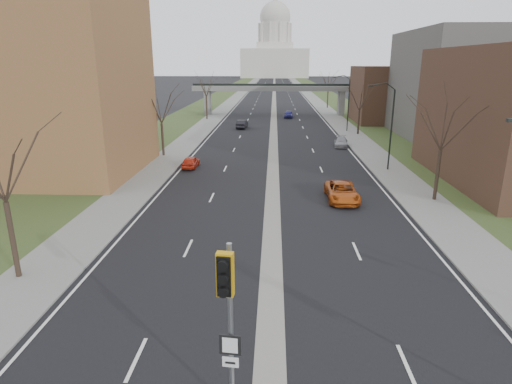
# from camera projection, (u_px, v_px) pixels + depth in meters

# --- Properties ---
(road_surface) EXTENTS (20.00, 600.00, 0.01)m
(road_surface) POSITION_uv_depth(u_px,v_px,m) (274.00, 93.00, 157.28)
(road_surface) COLOR black
(road_surface) RESTS_ON ground
(median_strip) EXTENTS (1.20, 600.00, 0.02)m
(median_strip) POSITION_uv_depth(u_px,v_px,m) (274.00, 93.00, 157.28)
(median_strip) COLOR gray
(median_strip) RESTS_ON ground
(sidewalk_right) EXTENTS (4.00, 600.00, 0.12)m
(sidewalk_right) POSITION_uv_depth(u_px,v_px,m) (307.00, 93.00, 156.79)
(sidewalk_right) COLOR gray
(sidewalk_right) RESTS_ON ground
(sidewalk_left) EXTENTS (4.00, 600.00, 0.12)m
(sidewalk_left) POSITION_uv_depth(u_px,v_px,m) (242.00, 92.00, 157.75)
(sidewalk_left) COLOR gray
(sidewalk_left) RESTS_ON ground
(grass_verge_right) EXTENTS (8.00, 600.00, 0.10)m
(grass_verge_right) POSITION_uv_depth(u_px,v_px,m) (323.00, 93.00, 156.55)
(grass_verge_right) COLOR #334721
(grass_verge_right) RESTS_ON ground
(grass_verge_left) EXTENTS (8.00, 600.00, 0.10)m
(grass_verge_left) POSITION_uv_depth(u_px,v_px,m) (226.00, 92.00, 157.99)
(grass_verge_left) COLOR #334721
(grass_verge_left) RESTS_ON ground
(commercial_block_mid) EXTENTS (18.00, 22.00, 15.00)m
(commercial_block_mid) POSITION_uv_depth(u_px,v_px,m) (472.00, 86.00, 60.29)
(commercial_block_mid) COLOR #53504C
(commercial_block_mid) RESTS_ON ground
(commercial_block_far) EXTENTS (14.00, 14.00, 10.00)m
(commercial_block_far) POSITION_uv_depth(u_px,v_px,m) (394.00, 95.00, 78.47)
(commercial_block_far) COLOR #4E3124
(commercial_block_far) RESTS_ON ground
(pedestrian_bridge) EXTENTS (34.00, 3.00, 6.45)m
(pedestrian_bridge) POSITION_uv_depth(u_px,v_px,m) (274.00, 92.00, 88.95)
(pedestrian_bridge) COLOR slate
(pedestrian_bridge) RESTS_ON ground
(capitol) EXTENTS (48.00, 42.00, 55.75)m
(capitol) POSITION_uv_depth(u_px,v_px,m) (275.00, 51.00, 314.41)
(capitol) COLOR beige
(capitol) RESTS_ON ground
(streetlight_mid) EXTENTS (2.61, 0.20, 8.70)m
(streetlight_mid) POSITION_uv_depth(u_px,v_px,m) (385.00, 102.00, 42.01)
(streetlight_mid) COLOR black
(streetlight_mid) RESTS_ON sidewalk_right
(streetlight_far) EXTENTS (2.61, 0.20, 8.70)m
(streetlight_far) POSITION_uv_depth(u_px,v_px,m) (344.00, 87.00, 66.87)
(streetlight_far) COLOR black
(streetlight_far) RESTS_ON sidewalk_right
(tree_left_b) EXTENTS (6.75, 6.75, 8.81)m
(tree_left_b) POSITION_uv_depth(u_px,v_px,m) (160.00, 103.00, 48.92)
(tree_left_b) COLOR #382B21
(tree_left_b) RESTS_ON sidewalk_left
(tree_left_c) EXTENTS (7.65, 7.65, 9.99)m
(tree_left_c) POSITION_uv_depth(u_px,v_px,m) (206.00, 82.00, 81.19)
(tree_left_c) COLOR #382B21
(tree_left_c) RESTS_ON sidewalk_left
(tree_right_a) EXTENTS (7.20, 7.20, 9.40)m
(tree_right_a) POSITION_uv_depth(u_px,v_px,m) (445.00, 118.00, 32.46)
(tree_right_a) COLOR #382B21
(tree_right_a) RESTS_ON sidewalk_right
(tree_right_b) EXTENTS (6.30, 6.30, 8.22)m
(tree_right_b) POSITION_uv_depth(u_px,v_px,m) (360.00, 96.00, 64.25)
(tree_right_b) COLOR #382B21
(tree_right_b) RESTS_ON sidewalk_right
(tree_right_c) EXTENTS (7.65, 7.65, 9.99)m
(tree_right_c) POSITION_uv_depth(u_px,v_px,m) (329.00, 78.00, 102.14)
(tree_right_c) COLOR #382B21
(tree_right_c) RESTS_ON sidewalk_right
(signal_pole_median) EXTENTS (0.67, 0.96, 5.80)m
(signal_pole_median) POSITION_uv_depth(u_px,v_px,m) (228.00, 305.00, 12.15)
(signal_pole_median) COLOR gray
(signal_pole_median) RESTS_ON ground
(car_left_near) EXTENTS (1.55, 3.65, 1.23)m
(car_left_near) POSITION_uv_depth(u_px,v_px,m) (191.00, 162.00, 45.05)
(car_left_near) COLOR red
(car_left_near) RESTS_ON ground
(car_left_far) EXTENTS (1.83, 4.35, 1.40)m
(car_left_far) POSITION_uv_depth(u_px,v_px,m) (242.00, 124.00, 72.08)
(car_left_far) COLOR black
(car_left_far) RESTS_ON ground
(car_right_near) EXTENTS (2.39, 5.16, 1.43)m
(car_right_near) POSITION_uv_depth(u_px,v_px,m) (342.00, 192.00, 34.29)
(car_right_near) COLOR #B54D13
(car_right_near) RESTS_ON ground
(car_right_mid) EXTENTS (2.21, 4.39, 1.22)m
(car_right_mid) POSITION_uv_depth(u_px,v_px,m) (341.00, 142.00, 56.40)
(car_right_mid) COLOR gray
(car_right_mid) RESTS_ON ground
(car_right_far) EXTENTS (1.98, 4.29, 1.42)m
(car_right_far) POSITION_uv_depth(u_px,v_px,m) (289.00, 114.00, 85.69)
(car_right_far) COLOR navy
(car_right_far) RESTS_ON ground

